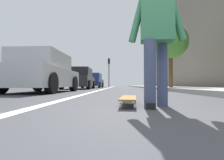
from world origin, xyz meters
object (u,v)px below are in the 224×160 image
at_px(parked_car_near, 43,73).
at_px(traffic_light, 109,67).
at_px(parked_car_mid, 79,79).
at_px(skateboard, 129,99).
at_px(street_tree_mid, 171,42).
at_px(skater_person, 157,33).
at_px(parked_car_far, 93,81).

bearing_deg(parked_car_near, traffic_light, -4.54).
bearing_deg(parked_car_mid, skateboard, -163.50).
bearing_deg(street_tree_mid, traffic_light, 19.88).
height_order(parked_car_near, street_tree_mid, street_tree_mid).
xyz_separation_m(skateboard, skater_person, (-0.15, -0.35, 0.84)).
bearing_deg(skater_person, street_tree_mid, -17.15).
xyz_separation_m(parked_car_mid, parked_car_far, (5.92, -0.15, 0.01)).
bearing_deg(skateboard, street_tree_mid, -19.31).
relative_size(skateboard, street_tree_mid, 0.20).
bearing_deg(parked_car_far, parked_car_near, 179.11).
relative_size(traffic_light, street_tree_mid, 0.95).
bearing_deg(traffic_light, skater_person, -175.23).
distance_m(parked_car_mid, traffic_light, 12.88).
bearing_deg(skater_person, parked_car_mid, 18.03).
height_order(parked_car_mid, street_tree_mid, street_tree_mid).
distance_m(parked_car_near, street_tree_mid, 8.46).
distance_m(skateboard, parked_car_near, 5.26).
distance_m(parked_car_mid, street_tree_mid, 6.77).
height_order(skateboard, parked_car_mid, parked_car_mid).
height_order(parked_car_far, street_tree_mid, street_tree_mid).
height_order(skateboard, street_tree_mid, street_tree_mid).
distance_m(parked_car_far, traffic_light, 7.15).
xyz_separation_m(parked_car_near, traffic_light, (18.49, -1.47, 2.11)).
bearing_deg(parked_car_far, skateboard, -169.93).
relative_size(skater_person, street_tree_mid, 0.38).
height_order(parked_car_near, parked_car_far, parked_car_near).
xyz_separation_m(parked_car_far, traffic_light, (6.70, -1.28, 2.12)).
relative_size(skateboard, traffic_light, 0.21).
bearing_deg(street_tree_mid, parked_car_near, 128.96).
distance_m(skateboard, skater_person, 0.92).
relative_size(parked_car_mid, parked_car_far, 0.92).
bearing_deg(parked_car_far, traffic_light, -10.85).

